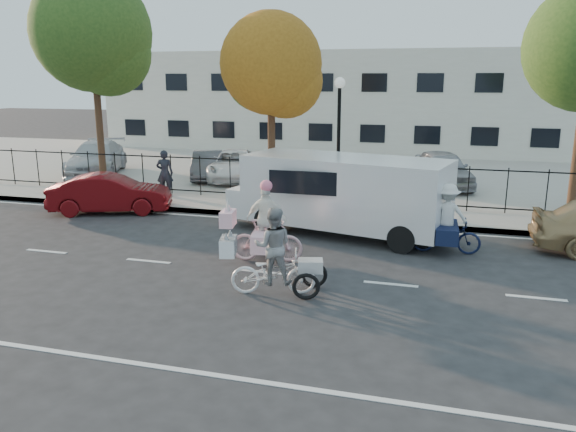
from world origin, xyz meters
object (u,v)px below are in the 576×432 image
(white_van, at_px, (341,192))
(lamppost, at_px, (339,119))
(lot_car_c, at_px, (208,165))
(bull_bike, at_px, (446,226))
(lot_car_d, at_px, (442,169))
(lot_car_b, at_px, (235,165))
(unicorn_bike, at_px, (265,232))
(pedestrian, at_px, (165,173))
(red_sedan, at_px, (110,194))
(zebra_trike, at_px, (273,261))
(lot_car_a, at_px, (97,158))

(white_van, bearing_deg, lamppost, 115.40)
(white_van, distance_m, lot_car_c, 9.85)
(bull_bike, xyz_separation_m, lot_car_d, (-0.19, 8.69, 0.15))
(bull_bike, height_order, lot_car_b, bull_bike)
(unicorn_bike, relative_size, pedestrian, 1.22)
(bull_bike, distance_m, red_sedan, 11.06)
(lot_car_c, bearing_deg, zebra_trike, -80.69)
(lot_car_b, distance_m, lot_car_d, 8.72)
(lamppost, bearing_deg, lot_car_a, 163.44)
(lot_car_b, bearing_deg, lamppost, -53.47)
(red_sedan, xyz_separation_m, pedestrian, (0.77, 2.44, 0.35))
(pedestrian, bearing_deg, lot_car_c, -105.67)
(red_sedan, bearing_deg, lot_car_d, -77.48)
(bull_bike, bearing_deg, white_van, 68.30)
(lamppost, xyz_separation_m, lot_car_c, (-6.48, 3.80, -2.37))
(bull_bike, height_order, lot_car_c, bull_bike)
(red_sedan, bearing_deg, zebra_trike, -147.49)
(red_sedan, xyz_separation_m, lot_car_b, (2.05, 6.37, 0.12))
(unicorn_bike, distance_m, lot_car_b, 10.94)
(zebra_trike, height_order, unicorn_bike, unicorn_bike)
(zebra_trike, distance_m, lot_car_c, 13.54)
(lamppost, height_order, unicorn_bike, lamppost)
(zebra_trike, relative_size, lot_car_c, 0.61)
(lamppost, bearing_deg, lot_car_d, 53.47)
(red_sedan, bearing_deg, white_van, -114.74)
(lamppost, height_order, lot_car_c, lamppost)
(unicorn_bike, height_order, red_sedan, unicorn_bike)
(red_sedan, height_order, lot_car_a, lot_car_a)
(lot_car_a, distance_m, lot_car_c, 5.38)
(zebra_trike, bearing_deg, lot_car_b, 9.89)
(red_sedan, relative_size, lot_car_c, 1.10)
(lamppost, relative_size, lot_car_a, 0.86)
(lamppost, relative_size, zebra_trike, 1.98)
(lamppost, bearing_deg, white_van, -77.77)
(red_sedan, distance_m, lot_car_a, 7.49)
(zebra_trike, height_order, red_sedan, zebra_trike)
(unicorn_bike, distance_m, red_sedan, 7.53)
(lamppost, xyz_separation_m, bull_bike, (3.62, -4.07, -2.38))
(unicorn_bike, bearing_deg, lot_car_d, -30.42)
(unicorn_bike, distance_m, pedestrian, 8.39)
(lot_car_a, bearing_deg, pedestrian, -54.77)
(lot_car_a, height_order, lot_car_b, lot_car_a)
(pedestrian, distance_m, lot_car_b, 4.14)
(lot_car_b, bearing_deg, unicorn_bike, -81.94)
(zebra_trike, distance_m, bull_bike, 5.25)
(lamppost, relative_size, red_sedan, 1.09)
(white_van, relative_size, pedestrian, 3.95)
(lamppost, relative_size, unicorn_bike, 2.08)
(lamppost, relative_size, lot_car_b, 0.96)
(lot_car_b, height_order, lot_car_d, lot_car_d)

